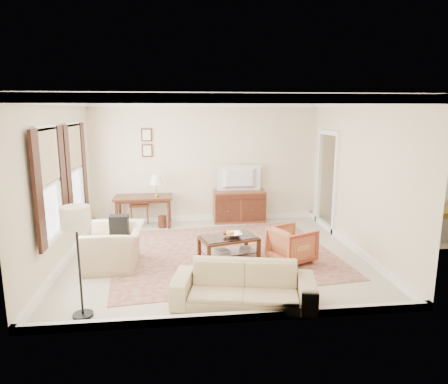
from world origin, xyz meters
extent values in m
cube|color=beige|center=(0.00, 0.00, 0.00)|extent=(5.50, 5.00, 0.01)
cube|color=white|center=(0.00, 0.00, 2.90)|extent=(5.50, 5.00, 0.01)
cube|color=beige|center=(0.00, 2.50, 1.45)|extent=(5.50, 0.01, 2.90)
cube|color=beige|center=(0.00, -2.50, 1.45)|extent=(5.50, 0.01, 2.90)
cube|color=beige|center=(-2.75, 0.00, 1.45)|extent=(0.01, 5.00, 2.90)
cube|color=beige|center=(2.75, 0.00, 1.45)|extent=(0.01, 5.00, 2.90)
cube|color=beige|center=(4.25, 1.15, 0.00)|extent=(3.00, 2.70, 0.01)
cube|color=maroon|center=(0.16, 0.05, 0.01)|extent=(4.43, 3.92, 0.01)
cube|color=#4D2316|center=(-1.49, 2.07, 0.70)|extent=(1.33, 0.67, 0.05)
cylinder|color=#4D2316|center=(-2.08, 1.81, 0.34)|extent=(0.07, 0.07, 0.68)
cylinder|color=#4D2316|center=(-0.90, 1.81, 0.34)|extent=(0.07, 0.07, 0.68)
cylinder|color=#4D2316|center=(-2.08, 2.32, 0.34)|extent=(0.07, 0.07, 0.68)
cylinder|color=#4D2316|center=(-0.90, 2.32, 0.34)|extent=(0.07, 0.07, 0.68)
cube|color=brown|center=(0.79, 2.23, 0.39)|extent=(1.25, 0.48, 0.77)
imported|color=black|center=(0.79, 2.21, 1.28)|extent=(1.01, 0.58, 0.13)
cube|color=#4D2316|center=(0.22, -0.24, 0.39)|extent=(1.14, 0.85, 0.04)
cube|color=silver|center=(0.22, -0.24, 0.43)|extent=(1.07, 0.77, 0.01)
cube|color=silver|center=(0.22, -0.24, 0.14)|extent=(1.04, 0.75, 0.02)
cube|color=#4D2316|center=(-0.17, -0.63, 0.20)|extent=(0.07, 0.07, 0.39)
cube|color=#4D2316|center=(0.76, -0.38, 0.20)|extent=(0.07, 0.07, 0.39)
cube|color=#4D2316|center=(-0.31, -0.11, 0.20)|extent=(0.07, 0.07, 0.39)
cube|color=#4D2316|center=(0.62, 0.14, 0.20)|extent=(0.07, 0.07, 0.39)
imported|color=silver|center=(0.32, -0.28, 0.49)|extent=(0.42, 0.42, 0.10)
imported|color=brown|center=(0.01, -0.30, 0.17)|extent=(0.27, 0.14, 0.38)
imported|color=brown|center=(0.44, -0.16, 0.17)|extent=(0.28, 0.09, 0.38)
imported|color=maroon|center=(1.34, -0.50, 0.35)|extent=(0.87, 0.89, 0.71)
imported|color=tan|center=(-1.79, -0.36, 0.48)|extent=(0.73, 1.11, 0.96)
cube|color=black|center=(-1.72, -0.26, 0.73)|extent=(0.31, 0.37, 0.40)
imported|color=tan|center=(0.21, -2.02, 0.39)|extent=(2.06, 0.97, 0.77)
cylinder|color=black|center=(-1.97, -2.11, 0.02)|extent=(0.27, 0.27, 0.04)
cylinder|color=black|center=(-1.97, -2.11, 0.65)|extent=(0.03, 0.03, 1.27)
cylinder|color=silver|center=(-1.97, -2.11, 1.37)|extent=(0.37, 0.37, 0.28)
camera|label=1|loc=(-0.66, -7.16, 2.70)|focal=32.00mm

